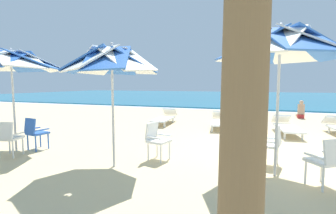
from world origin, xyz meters
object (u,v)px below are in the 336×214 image
sun_lounger_3 (165,118)px  beachgoer_seated (300,112)px  plastic_chair_1 (327,159)px  plastic_chair_3 (156,138)px  beach_umbrella_1 (112,62)px  sun_lounger_1 (287,126)px  plastic_chair_4 (8,137)px  beach_umbrella_0 (280,45)px  plastic_chair_2 (251,147)px  sun_lounger_2 (220,121)px  plastic_chair_0 (272,143)px  beach_umbrella_2 (11,61)px  plastic_chair_5 (35,132)px

sun_lounger_3 → beachgoer_seated: size_ratio=2.35×
plastic_chair_1 → plastic_chair_3: size_ratio=1.00×
beach_umbrella_1 → sun_lounger_1: beach_umbrella_1 is taller
plastic_chair_4 → sun_lounger_3: bearing=72.9°
beach_umbrella_1 → plastic_chair_3: beach_umbrella_1 is taller
plastic_chair_4 → sun_lounger_1: 8.38m
sun_lounger_3 → beachgoer_seated: 7.23m
beach_umbrella_1 → plastic_chair_4: beach_umbrella_1 is taller
sun_lounger_1 → sun_lounger_3: (-4.78, 0.61, 0.00)m
beach_umbrella_1 → beach_umbrella_0: bearing=10.9°
plastic_chair_2 → beach_umbrella_1: size_ratio=0.33×
sun_lounger_1 → sun_lounger_2: bearing=169.2°
plastic_chair_1 → plastic_chair_0: bearing=130.5°
beach_umbrella_0 → beach_umbrella_2: size_ratio=1.07×
beach_umbrella_2 → beachgoer_seated: (8.01, 9.56, -2.03)m
plastic_chair_1 → plastic_chair_4: (-6.69, -0.55, 0.00)m
plastic_chair_0 → sun_lounger_1: size_ratio=0.39×
plastic_chair_3 → beachgoer_seated: bearing=64.4°
beach_umbrella_0 → beachgoer_seated: size_ratio=3.08×
beach_umbrella_0 → plastic_chair_1: size_ratio=3.30×
plastic_chair_1 → plastic_chair_2: same height
beach_umbrella_2 → plastic_chair_1: bearing=1.0°
beach_umbrella_1 → beach_umbrella_2: size_ratio=0.98×
plastic_chair_1 → beach_umbrella_1: beach_umbrella_1 is taller
beach_umbrella_1 → sun_lounger_2: bearing=74.9°
plastic_chair_0 → beachgoer_seated: size_ratio=0.94×
beach_umbrella_0 → sun_lounger_3: 6.79m
plastic_chair_1 → plastic_chair_5: size_ratio=1.00×
beach_umbrella_1 → beachgoer_seated: bearing=63.0°
plastic_chair_2 → sun_lounger_1: (1.08, 4.20, -0.22)m
plastic_chair_0 → sun_lounger_1: plastic_chair_0 is taller
sun_lounger_1 → sun_lounger_2: (-2.37, 0.45, 0.00)m
plastic_chair_4 → beach_umbrella_2: bearing=126.6°
beach_umbrella_0 → plastic_chair_0: bearing=94.0°
beach_umbrella_0 → plastic_chair_4: beach_umbrella_0 is taller
beach_umbrella_1 → plastic_chair_5: (-2.67, 0.41, -1.71)m
plastic_chair_5 → plastic_chair_3: bearing=6.2°
plastic_chair_2 → plastic_chair_5: size_ratio=1.00×
plastic_chair_5 → sun_lounger_2: bearing=50.4°
beach_umbrella_2 → plastic_chair_5: beach_umbrella_2 is taller
plastic_chair_3 → plastic_chair_4: size_ratio=1.00×
sun_lounger_2 → beachgoer_seated: beachgoer_seated is taller
beachgoer_seated → sun_lounger_1: bearing=-103.3°
sun_lounger_2 → sun_lounger_3: size_ratio=1.01×
beach_umbrella_0 → plastic_chair_2: bearing=165.8°
plastic_chair_2 → sun_lounger_3: size_ratio=0.40×
beach_umbrella_2 → sun_lounger_1: 8.62m
plastic_chair_1 → sun_lounger_2: 5.69m
beach_umbrella_2 → sun_lounger_3: beach_umbrella_2 is taller
plastic_chair_1 → plastic_chair_2: size_ratio=1.00×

